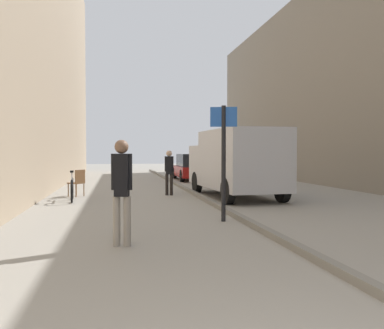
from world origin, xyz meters
TOP-DOWN VIEW (x-y plane):
  - ground_plane at (0.00, 12.00)m, footprint 80.00×80.00m
  - kerb_strip at (1.58, 12.00)m, footprint 0.16×40.00m
  - pedestrian_main_foreground at (0.66, 12.78)m, footprint 0.31×0.23m
  - pedestrian_mid_block at (-1.13, 5.13)m, footprint 0.35×0.24m
  - delivery_van at (2.84, 11.76)m, footprint 2.30×5.26m
  - parked_car at (2.99, 20.43)m, footprint 1.86×4.21m
  - street_sign_post at (1.16, 7.13)m, footprint 0.59×0.19m
  - bicycle_leaning at (-2.60, 11.66)m, footprint 0.21×1.77m
  - cafe_chair_near_window at (-2.54, 12.99)m, footprint 0.62×0.62m

SIDE VIEW (x-z plane):
  - ground_plane at x=0.00m, z-range 0.00..0.00m
  - kerb_strip at x=1.58m, z-range 0.00..0.12m
  - bicycle_leaning at x=-2.60m, z-range -0.11..0.87m
  - cafe_chair_near_window at x=-2.54m, z-range 0.08..1.02m
  - parked_car at x=2.99m, z-range -0.01..1.44m
  - pedestrian_main_foreground at x=0.66m, z-range 0.13..1.74m
  - pedestrian_mid_block at x=-1.13m, z-range 0.14..1.90m
  - delivery_van at x=2.84m, z-range 0.09..2.39m
  - street_sign_post at x=1.16m, z-range 0.25..2.85m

